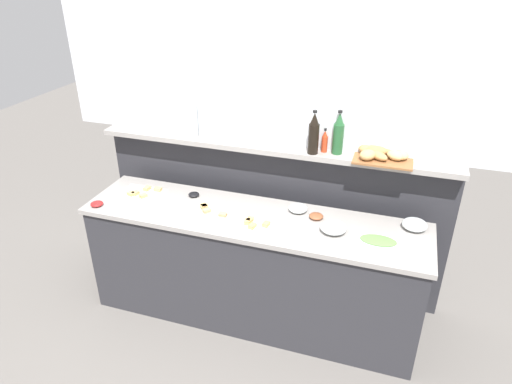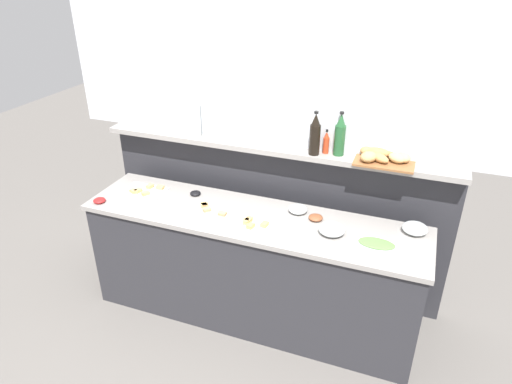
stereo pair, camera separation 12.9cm
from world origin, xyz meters
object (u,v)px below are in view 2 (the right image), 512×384
Objects in this scene: sandwich_platter_side at (209,210)px; salt_shaker at (273,142)px; wine_bottle_green at (340,136)px; condiment_bowl_teal at (316,218)px; water_carafe at (195,119)px; glass_bowl_large at (332,230)px; condiment_bowl_cream at (99,200)px; glass_bowl_small at (298,209)px; sandwich_platter_rear at (145,190)px; cold_cuts_platter at (377,244)px; napkin_stack at (299,235)px; sandwich_platter_front at (255,225)px; pepper_shaker at (279,142)px; wine_bottle_dark at (315,135)px; bread_basket at (382,156)px; glass_bowl_medium at (415,229)px; condiment_bowl_red at (195,193)px; hot_sauce_bottle at (326,143)px.

sandwich_platter_side is 0.68m from salt_shaker.
condiment_bowl_teal is at bearing -101.12° from wine_bottle_green.
water_carafe is at bearing 164.75° from condiment_bowl_teal.
glass_bowl_large reaches higher than condiment_bowl_cream.
water_carafe is (-0.91, 0.23, 0.49)m from glass_bowl_small.
cold_cuts_platter is (1.78, -0.12, -0.00)m from sandwich_platter_rear.
condiment_bowl_teal is 0.58× the size of napkin_stack.
condiment_bowl_cream is at bearing -175.73° from sandwich_platter_front.
sandwich_platter_side is 2.70× the size of glass_bowl_small.
water_carafe is at bearing 165.66° from glass_bowl_small.
water_carafe is (-1.12, -0.03, 0.00)m from wine_bottle_green.
pepper_shaker is at bearing 134.65° from glass_bowl_small.
wine_bottle_green is 3.63× the size of salt_shaker.
wine_bottle_dark is 0.79× the size of bread_basket.
glass_bowl_medium is 1.12m from pepper_shaker.
condiment_bowl_cream is 1.40m from pepper_shaker.
condiment_bowl_cream is at bearing -152.05° from salt_shaker.
sandwich_platter_rear is at bearing 171.85° from napkin_stack.
hot_sauce_bottle is at bearing 16.99° from condiment_bowl_red.
hot_sauce_bottle reaches higher than salt_shaker.
salt_shaker reaches higher than cold_cuts_platter.
bread_basket is (0.73, 0.02, -0.00)m from pepper_shaker.
salt_shaker is at bearing 53.25° from sandwich_platter_side.
glass_bowl_medium is at bearing -22.63° from wine_bottle_green.
sandwich_platter_rear is at bearing -174.81° from glass_bowl_small.
napkin_stack is 0.54× the size of wine_bottle_green.
sandwich_platter_side is at bearing 172.79° from napkin_stack.
wine_bottle_dark is at bearing -144.42° from hot_sauce_bottle.
glass_bowl_large is 1.72m from condiment_bowl_cream.
condiment_bowl_red is 1.40m from bread_basket.
hot_sauce_bottle is at bearing 35.58° from wine_bottle_dark.
condiment_bowl_teal is 0.62m from bread_basket.
sandwich_platter_rear is 0.68m from water_carafe.
sandwich_platter_side is (0.60, -0.10, -0.00)m from sandwich_platter_rear.
wine_bottle_dark is (-0.10, 0.26, 0.50)m from condiment_bowl_teal.
sandwich_platter_front is 0.66m from salt_shaker.
salt_shaker reaches higher than glass_bowl_small.
sandwich_platter_front is at bearing -10.25° from sandwich_platter_rear.
sandwich_platter_side is 4.20× the size of pepper_shaker.
sandwich_platter_front is at bearing -83.86° from salt_shaker.
water_carafe is (-1.00, 0.53, 0.51)m from napkin_stack.
hot_sauce_bottle reaches higher than glass_bowl_large.
glass_bowl_medium is (1.99, 0.12, 0.02)m from sandwich_platter_rear.
condiment_bowl_teal is (1.34, 0.05, 0.01)m from sandwich_platter_rear.
condiment_bowl_red is at bearing 171.59° from cold_cuts_platter.
wine_bottle_dark is at bearing 62.42° from sandwich_platter_front.
water_carafe is (-1.02, -0.03, 0.07)m from hot_sauce_bottle.
condiment_bowl_cream is (-1.71, -0.18, -0.02)m from glass_bowl_large.
condiment_bowl_cream is at bearing -173.83° from glass_bowl_large.
condiment_bowl_red is 0.26× the size of wine_bottle_green.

